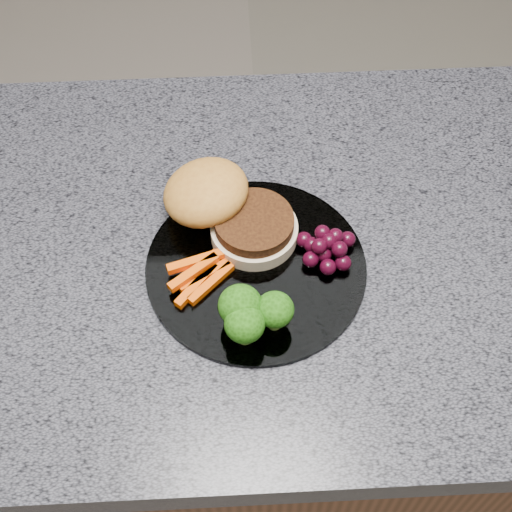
{
  "coord_description": "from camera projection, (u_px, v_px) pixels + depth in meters",
  "views": [
    {
      "loc": [
        -0.08,
        -0.5,
        1.6
      ],
      "look_at": [
        -0.06,
        -0.04,
        0.93
      ],
      "focal_mm": 50.0,
      "sensor_mm": 36.0,
      "label": 1
    }
  ],
  "objects": [
    {
      "name": "broccoli",
      "position": [
        251.0,
        313.0,
        0.76
      ],
      "size": [
        0.08,
        0.07,
        0.06
      ],
      "rotation": [
        0.0,
        0.0,
        -0.36
      ],
      "color": "olive",
      "rests_on": "plate"
    },
    {
      "name": "plate",
      "position": [
        256.0,
        267.0,
        0.84
      ],
      "size": [
        0.26,
        0.26,
        0.01
      ],
      "primitive_type": "cylinder",
      "color": "white",
      "rests_on": "countertop"
    },
    {
      "name": "burger",
      "position": [
        223.0,
        207.0,
        0.85
      ],
      "size": [
        0.19,
        0.18,
        0.06
      ],
      "rotation": [
        0.0,
        0.0,
        -0.41
      ],
      "color": "beige",
      "rests_on": "plate"
    },
    {
      "name": "carrot_sticks",
      "position": [
        199.0,
        275.0,
        0.82
      ],
      "size": [
        0.08,
        0.08,
        0.02
      ],
      "rotation": [
        0.0,
        0.0,
        0.4
      ],
      "color": "#E64F03",
      "rests_on": "plate"
    },
    {
      "name": "grape_bunch",
      "position": [
        327.0,
        247.0,
        0.83
      ],
      "size": [
        0.07,
        0.06,
        0.03
      ],
      "rotation": [
        0.0,
        0.0,
        0.04
      ],
      "color": "black",
      "rests_on": "plate"
    },
    {
      "name": "island_cabinet",
      "position": [
        288.0,
        397.0,
        1.25
      ],
      "size": [
        1.2,
        0.6,
        0.86
      ],
      "primitive_type": "cube",
      "color": "brown",
      "rests_on": "ground"
    },
    {
      "name": "countertop",
      "position": [
        302.0,
        250.0,
        0.88
      ],
      "size": [
        1.2,
        0.6,
        0.04
      ],
      "primitive_type": "cube",
      "color": "#4D4D57",
      "rests_on": "island_cabinet"
    }
  ]
}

